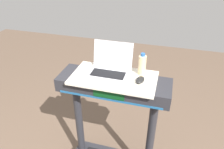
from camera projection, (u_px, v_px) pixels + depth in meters
name	position (u px, v px, depth m)	size (l,w,h in m)	color
desk_board	(114.00, 78.00, 1.67)	(0.66, 0.36, 0.02)	beige
laptop	(110.00, 67.00, 1.70)	(0.32, 0.26, 0.23)	#B7B7BC
computer_mouse	(140.00, 80.00, 1.60)	(0.06, 0.10, 0.03)	black
water_bottle	(142.00, 65.00, 1.66)	(0.06, 0.06, 0.18)	beige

